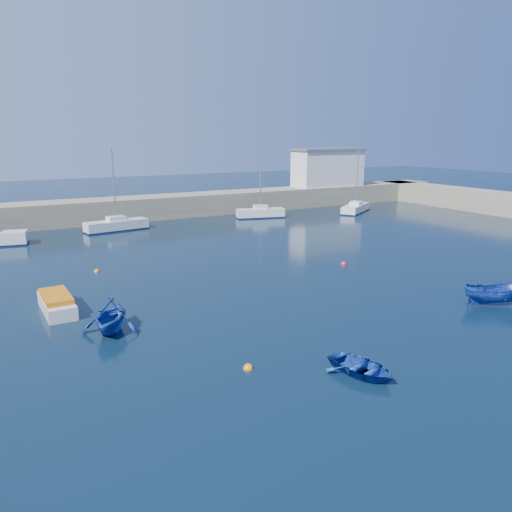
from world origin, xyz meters
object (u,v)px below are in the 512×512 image
sailboat_6 (116,225)px  dinghy_center (362,368)px  sailboat_8 (356,208)px  dinghy_right (493,294)px  motorboat_1 (57,303)px  sailboat_7 (260,213)px  dinghy_left (111,315)px  harbor_office (328,168)px

sailboat_6 → dinghy_center: (0.92, -37.36, -0.28)m
sailboat_8 → dinghy_right: (-16.82, -32.24, 0.11)m
motorboat_1 → sailboat_6: bearing=67.1°
dinghy_right → sailboat_7: bearing=20.3°
sailboat_8 → motorboat_1: (-39.23, -21.07, -0.07)m
sailboat_8 → motorboat_1: 44.53m
sailboat_8 → dinghy_center: size_ratio=2.86×
sailboat_6 → sailboat_7: (17.27, 0.08, 0.01)m
sailboat_6 → sailboat_7: size_ratio=1.11×
dinghy_left → sailboat_6: bearing=105.2°
motorboat_1 → dinghy_right: 25.04m
dinghy_center → dinghy_left: dinghy_left is taller
sailboat_8 → dinghy_center: (-29.31, -35.33, -0.24)m
dinghy_right → motorboat_1: bearing=90.2°
sailboat_7 → dinghy_left: sailboat_7 is taller
sailboat_6 → dinghy_center: 37.37m
harbor_office → sailboat_8: 9.47m
harbor_office → sailboat_7: size_ratio=1.30×
motorboat_1 → sailboat_7: bearing=39.8°
harbor_office → dinghy_center: size_ratio=3.28×
sailboat_7 → dinghy_left: (-24.31, -27.72, 0.26)m
dinghy_center → dinghy_left: 12.57m
harbor_office → sailboat_8: size_ratio=1.15×
sailboat_8 → motorboat_1: sailboat_8 is taller
harbor_office → dinghy_center: 53.50m
sailboat_6 → dinghy_left: bearing=157.5°
motorboat_1 → dinghy_center: motorboat_1 is taller
harbor_office → motorboat_1: bearing=-144.3°
sailboat_7 → sailboat_8: size_ratio=0.88×
motorboat_1 → dinghy_right: dinghy_right is taller
dinghy_center → dinghy_left: size_ratio=0.92×
sailboat_6 → dinghy_center: bearing=173.2°
harbor_office → dinghy_right: (-18.29, -40.41, -4.44)m
sailboat_6 → dinghy_left: 28.53m
sailboat_8 → harbor_office: bearing=-43.6°
motorboat_1 → dinghy_right: (22.41, -11.17, 0.18)m
dinghy_left → dinghy_right: 21.50m
dinghy_right → dinghy_center: bearing=130.6°
sailboat_6 → dinghy_left: sailboat_6 is taller
sailboat_6 → sailboat_8: size_ratio=0.97×
harbor_office → dinghy_right: 44.58m
motorboat_1 → sailboat_8: bearing=26.6°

